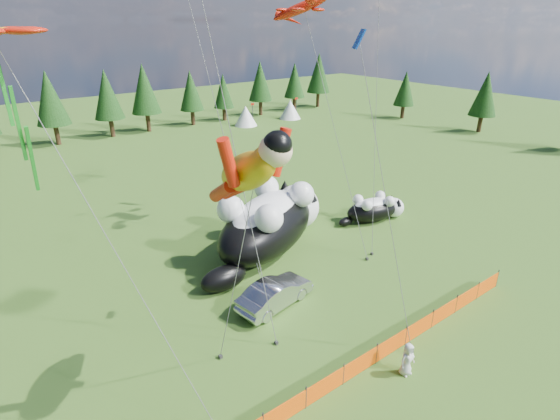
% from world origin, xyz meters
% --- Properties ---
extents(ground, '(160.00, 160.00, 0.00)m').
position_xyz_m(ground, '(0.00, 0.00, 0.00)').
color(ground, '#163609').
rests_on(ground, ground).
extents(safety_fence, '(22.06, 0.06, 1.10)m').
position_xyz_m(safety_fence, '(0.00, -3.00, 0.50)').
color(safety_fence, '#262626').
rests_on(safety_fence, ground).
extents(tree_line, '(90.00, 4.00, 8.00)m').
position_xyz_m(tree_line, '(0.00, 45.00, 4.00)').
color(tree_line, black).
rests_on(tree_line, ground).
extents(festival_tents, '(50.00, 3.20, 2.80)m').
position_xyz_m(festival_tents, '(11.00, 40.00, 1.40)').
color(festival_tents, white).
rests_on(festival_tents, ground).
extents(cat_large, '(11.37, 7.58, 4.35)m').
position_xyz_m(cat_large, '(3.49, 8.24, 2.07)').
color(cat_large, black).
rests_on(cat_large, ground).
extents(cat_small, '(5.52, 2.91, 2.02)m').
position_xyz_m(cat_small, '(12.31, 7.21, 0.96)').
color(cat_small, black).
rests_on(cat_small, ground).
extents(car, '(4.67, 2.33, 1.47)m').
position_xyz_m(car, '(0.02, 3.09, 0.73)').
color(car, '#BBBBC0').
rests_on(car, ground).
extents(spectator_e, '(0.78, 0.53, 1.55)m').
position_xyz_m(spectator_e, '(1.57, -4.16, 0.77)').
color(spectator_e, silver).
rests_on(spectator_e, ground).
extents(superhero_kite, '(4.27, 4.58, 11.15)m').
position_xyz_m(superhero_kite, '(-3.80, -0.56, 9.16)').
color(superhero_kite, '#D5980B').
rests_on(superhero_kite, ground).
extents(gecko_kite, '(5.61, 11.47, 16.64)m').
position_xyz_m(gecko_kite, '(8.50, 11.72, 14.53)').
color(gecko_kite, red).
rests_on(gecko_kite, ground).
extents(diamond_kite_c, '(0.74, 4.93, 14.14)m').
position_xyz_m(diamond_kite_c, '(2.59, 0.63, 12.66)').
color(diamond_kite_c, '#0D41C3').
rests_on(diamond_kite_c, ground).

